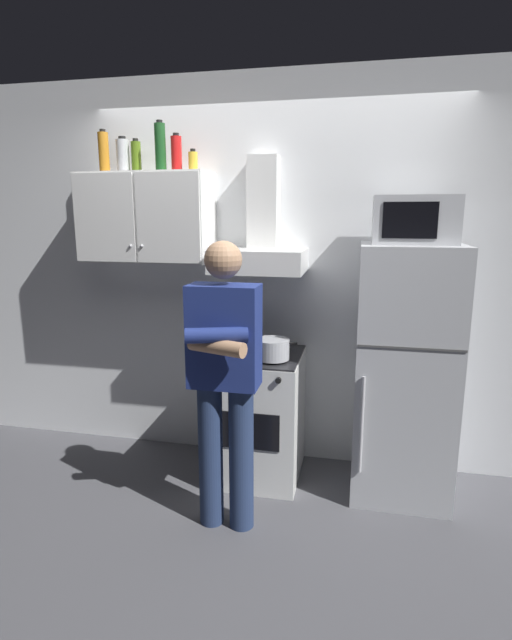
{
  "coord_description": "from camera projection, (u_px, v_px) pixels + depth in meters",
  "views": [
    {
      "loc": [
        0.6,
        -2.79,
        1.77
      ],
      "look_at": [
        0.0,
        0.0,
        1.15
      ],
      "focal_mm": 27.26,
      "sensor_mm": 36.0,
      "label": 1
    }
  ],
  "objects": [
    {
      "name": "stove_oven",
      "position": [
        257.0,
        414.0,
        3.32
      ],
      "size": [
        0.6,
        0.62,
        0.87
      ],
      "color": "white",
      "rests_on": "ground_plane"
    },
    {
      "name": "bottle_canister_steel",
      "position": [
        123.0,
        156.0,
        3.31
      ],
      "size": [
        0.09,
        0.09,
        0.24
      ],
      "color": "#B2B5BA",
      "rests_on": "upper_cabinet"
    },
    {
      "name": "upper_cabinet",
      "position": [
        146.0,
        218.0,
        3.33
      ],
      "size": [
        0.9,
        0.37,
        0.6
      ],
      "color": "silver"
    },
    {
      "name": "ground_plane",
      "position": [
        256.0,
        492.0,
        3.16
      ],
      "size": [
        7.0,
        7.0,
        0.0
      ],
      "primitive_type": "plane",
      "color": "#4C4C51"
    },
    {
      "name": "person_standing",
      "position": [
        224.0,
        377.0,
        2.65
      ],
      "size": [
        0.38,
        0.33,
        1.64
      ],
      "color": "navy",
      "rests_on": "ground_plane"
    },
    {
      "name": "back_wall_tiled",
      "position": [
        274.0,
        275.0,
        3.45
      ],
      "size": [
        4.8,
        0.1,
        2.7
      ],
      "primitive_type": "cube",
      "color": "white",
      "rests_on": "ground_plane"
    },
    {
      "name": "bottle_spice_jar",
      "position": [
        193.0,
        161.0,
        3.18
      ],
      "size": [
        0.06,
        0.06,
        0.14
      ],
      "color": "gold",
      "rests_on": "upper_cabinet"
    },
    {
      "name": "bottle_olive_oil",
      "position": [
        136.0,
        157.0,
        3.3
      ],
      "size": [
        0.07,
        0.07,
        0.22
      ],
      "color": "#4C6B19",
      "rests_on": "upper_cabinet"
    },
    {
      "name": "refrigerator",
      "position": [
        404.0,
        373.0,
        3.05
      ],
      "size": [
        0.6,
        0.62,
        1.6
      ],
      "color": "silver",
      "rests_on": "ground_plane"
    },
    {
      "name": "range_hood",
      "position": [
        261.0,
        242.0,
        3.2
      ],
      "size": [
        0.6,
        0.44,
        0.75
      ],
      "color": "white"
    },
    {
      "name": "bottle_wine_green",
      "position": [
        160.0,
        147.0,
        3.18
      ],
      "size": [
        0.07,
        0.07,
        0.32
      ],
      "color": "#19471E",
      "rests_on": "upper_cabinet"
    },
    {
      "name": "microwave",
      "position": [
        414.0,
        220.0,
        2.87
      ],
      "size": [
        0.48,
        0.37,
        0.28
      ],
      "color": "#B7BABF",
      "rests_on": "refrigerator"
    },
    {
      "name": "cooking_pot",
      "position": [
        273.0,
        349.0,
        3.07
      ],
      "size": [
        0.31,
        0.21,
        0.13
      ],
      "color": "#B7BABF",
      "rests_on": "stove_oven"
    },
    {
      "name": "bottle_liquor_amber",
      "position": [
        104.0,
        153.0,
        3.32
      ],
      "size": [
        0.07,
        0.07,
        0.29
      ],
      "color": "#B7721E",
      "rests_on": "upper_cabinet"
    },
    {
      "name": "bottle_soda_red",
      "position": [
        176.0,
        154.0,
        3.22
      ],
      "size": [
        0.07,
        0.07,
        0.25
      ],
      "color": "red",
      "rests_on": "upper_cabinet"
    }
  ]
}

